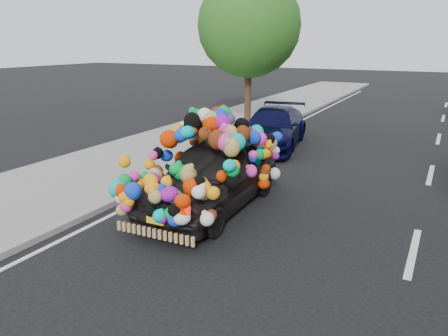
# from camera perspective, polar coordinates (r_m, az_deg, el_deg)

# --- Properties ---
(ground) EXTENTS (100.00, 100.00, 0.00)m
(ground) POSITION_cam_1_polar(r_m,az_deg,el_deg) (8.96, -0.12, -6.10)
(ground) COLOR black
(ground) RESTS_ON ground
(sidewalk) EXTENTS (4.00, 60.00, 0.12)m
(sidewalk) POSITION_cam_1_polar(r_m,az_deg,el_deg) (11.47, -19.52, -1.70)
(sidewalk) COLOR gray
(sidewalk) RESTS_ON ground
(kerb) EXTENTS (0.15, 60.00, 0.13)m
(kerb) POSITION_cam_1_polar(r_m,az_deg,el_deg) (10.17, -11.94, -3.31)
(kerb) COLOR gray
(kerb) RESTS_ON ground
(lane_markings) EXTENTS (6.00, 50.00, 0.01)m
(lane_markings) POSITION_cam_1_polar(r_m,az_deg,el_deg) (8.10, 23.47, -10.04)
(lane_markings) COLOR silver
(lane_markings) RESTS_ON ground
(tree_near_sidewalk) EXTENTS (4.20, 4.20, 6.13)m
(tree_near_sidewalk) POSITION_cam_1_polar(r_m,az_deg,el_deg) (18.51, 3.27, 18.10)
(tree_near_sidewalk) COLOR #332114
(tree_near_sidewalk) RESTS_ON ground
(plush_art_car) EXTENTS (2.15, 4.42, 2.07)m
(plush_art_car) POSITION_cam_1_polar(r_m,az_deg,el_deg) (9.06, -1.56, 1.19)
(plush_art_car) COLOR black
(plush_art_car) RESTS_ON ground
(navy_sedan) EXTENTS (2.51, 4.65, 1.28)m
(navy_sedan) POSITION_cam_1_polar(r_m,az_deg,el_deg) (14.66, 6.40, 5.24)
(navy_sedan) COLOR black
(navy_sedan) RESTS_ON ground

